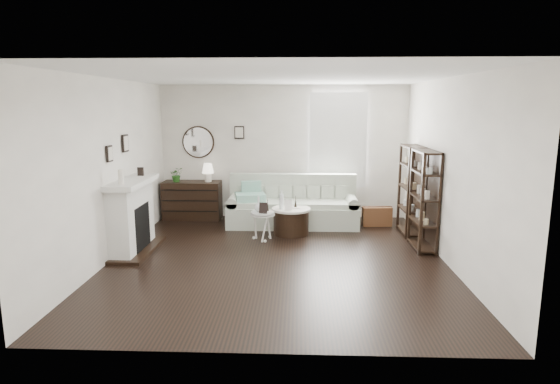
{
  "coord_description": "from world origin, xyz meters",
  "views": [
    {
      "loc": [
        0.31,
        -6.79,
        2.32
      ],
      "look_at": [
        0.01,
        0.8,
        0.89
      ],
      "focal_mm": 30.0,
      "sensor_mm": 36.0,
      "label": 1
    }
  ],
  "objects_px": {
    "drum_table": "(291,221)",
    "pedestal_table": "(263,214)",
    "dresser": "(192,200)",
    "sofa": "(293,209)"
  },
  "relations": [
    {
      "from": "drum_table",
      "to": "pedestal_table",
      "type": "bearing_deg",
      "value": -139.66
    },
    {
      "from": "sofa",
      "to": "pedestal_table",
      "type": "height_order",
      "value": "sofa"
    },
    {
      "from": "sofa",
      "to": "pedestal_table",
      "type": "bearing_deg",
      "value": -114.66
    },
    {
      "from": "sofa",
      "to": "drum_table",
      "type": "relative_size",
      "value": 3.59
    },
    {
      "from": "dresser",
      "to": "drum_table",
      "type": "distance_m",
      "value": 2.31
    },
    {
      "from": "pedestal_table",
      "to": "sofa",
      "type": "bearing_deg",
      "value": 65.34
    },
    {
      "from": "pedestal_table",
      "to": "dresser",
      "type": "bearing_deg",
      "value": 136.45
    },
    {
      "from": "sofa",
      "to": "dresser",
      "type": "bearing_deg",
      "value": 169.17
    },
    {
      "from": "dresser",
      "to": "pedestal_table",
      "type": "relative_size",
      "value": 2.31
    },
    {
      "from": "drum_table",
      "to": "pedestal_table",
      "type": "distance_m",
      "value": 0.67
    }
  ]
}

